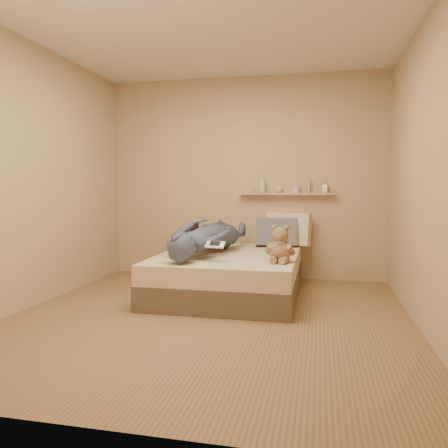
% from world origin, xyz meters
% --- Properties ---
extents(room, '(3.80, 3.80, 3.80)m').
position_xyz_m(room, '(0.00, 0.00, 1.30)').
color(room, olive).
rests_on(room, ground).
extents(bed, '(1.50, 1.90, 0.45)m').
position_xyz_m(bed, '(0.00, 0.93, 0.22)').
color(bed, brown).
rests_on(bed, floor).
extents(game_console, '(0.20, 0.11, 0.07)m').
position_xyz_m(game_console, '(-0.03, 0.36, 0.62)').
color(game_console, silver).
rests_on(game_console, bed).
extents(teddy_bear, '(0.31, 0.29, 0.37)m').
position_xyz_m(teddy_bear, '(0.60, 0.48, 0.60)').
color(teddy_bear, tan).
rests_on(teddy_bear, bed).
extents(dark_plush, '(0.18, 0.18, 0.28)m').
position_xyz_m(dark_plush, '(-0.59, 1.58, 0.57)').
color(dark_plush, black).
rests_on(dark_plush, bed).
extents(pillow_cream, '(0.59, 0.35, 0.42)m').
position_xyz_m(pillow_cream, '(0.59, 1.76, 0.65)').
color(pillow_cream, beige).
rests_on(pillow_cream, bed).
extents(pillow_grey, '(0.53, 0.31, 0.37)m').
position_xyz_m(pillow_grey, '(0.45, 1.62, 0.62)').
color(pillow_grey, slate).
rests_on(pillow_grey, bed).
extents(person, '(0.80, 1.71, 0.39)m').
position_xyz_m(person, '(-0.25, 0.88, 0.65)').
color(person, '#434E69').
rests_on(person, bed).
extents(wall_shelf, '(1.20, 0.12, 0.03)m').
position_xyz_m(wall_shelf, '(0.55, 1.84, 1.10)').
color(wall_shelf, tan).
rests_on(wall_shelf, wall_back).
extents(shelf_bottles, '(1.00, 0.12, 0.21)m').
position_xyz_m(shelf_bottles, '(0.50, 1.84, 1.19)').
color(shelf_bottles, '#C1B3A5').
rests_on(shelf_bottles, wall_shelf).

